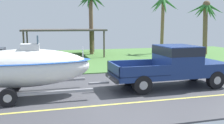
{
  "coord_description": "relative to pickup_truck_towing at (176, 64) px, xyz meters",
  "views": [
    {
      "loc": [
        -3.72,
        -10.17,
        2.84
      ],
      "look_at": [
        -0.6,
        1.12,
        1.1
      ],
      "focal_mm": 39.99,
      "sensor_mm": 36.0,
      "label": 1
    }
  ],
  "objects": [
    {
      "name": "ground",
      "position": [
        -2.18,
        8.34,
        -1.07
      ],
      "size": [
        36.0,
        22.0,
        0.11
      ],
      "color": "#424247"
    },
    {
      "name": "palm_tree_near_left",
      "position": [
        9.05,
        10.47,
        2.7
      ],
      "size": [
        3.14,
        2.93,
        5.13
      ],
      "color": "brown",
      "rests_on": "ground"
    },
    {
      "name": "palm_tree_far_right",
      "position": [
        5.56,
        12.46,
        3.23
      ],
      "size": [
        2.82,
        3.12,
        5.65
      ],
      "color": "brown",
      "rests_on": "ground"
    },
    {
      "name": "pickup_truck_towing",
      "position": [
        0.0,
        0.0,
        0.0
      ],
      "size": [
        5.62,
        2.02,
        1.91
      ],
      "color": "navy",
      "rests_on": "ground"
    },
    {
      "name": "boat_on_trailer",
      "position": [
        -6.68,
        -0.0,
        0.13
      ],
      "size": [
        6.34,
        2.37,
        2.45
      ],
      "color": "gray",
      "rests_on": "ground"
    },
    {
      "name": "carport_awning",
      "position": [
        -4.11,
        13.07,
        1.31
      ],
      "size": [
        7.07,
        5.13,
        2.47
      ],
      "color": "#4C4238",
      "rests_on": "ground"
    },
    {
      "name": "palm_tree_far_left",
      "position": [
        -1.36,
        13.56,
        3.5
      ],
      "size": [
        2.87,
        3.24,
        5.98
      ],
      "color": "brown",
      "rests_on": "ground"
    }
  ]
}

